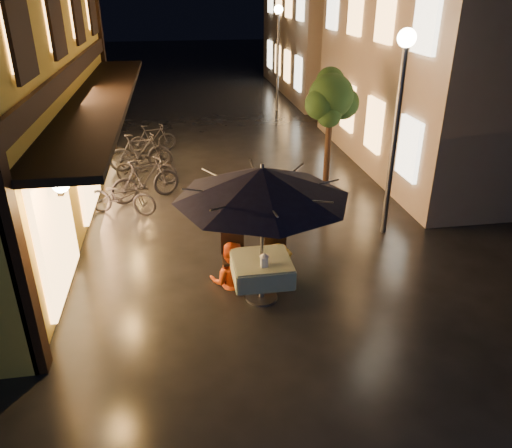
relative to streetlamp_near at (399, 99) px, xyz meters
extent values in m
plane|color=black|center=(-3.00, -2.00, -2.92)|extent=(90.00, 90.00, 0.00)
cube|color=black|center=(-6.47, 2.00, 0.38)|extent=(0.12, 11.00, 0.35)
cube|color=black|center=(-5.90, 2.00, -0.17)|extent=(1.20, 10.50, 0.12)
cube|color=#FFB460|center=(-6.44, -1.50, 1.68)|extent=(0.10, 0.90, 1.50)
cube|color=#FFB460|center=(-6.44, 1.00, 1.68)|extent=(0.10, 0.90, 1.50)
cube|color=#FFB460|center=(-6.44, 3.50, 1.68)|extent=(0.10, 0.90, 1.50)
cube|color=#FFB460|center=(-6.44, -1.50, -1.52)|extent=(0.10, 2.20, 2.40)
cube|color=#FFB460|center=(-6.44, 2.00, -1.52)|extent=(0.10, 2.20, 2.40)
cube|color=#FFB460|center=(-6.44, 5.50, -1.52)|extent=(0.10, 2.20, 2.40)
cube|color=gray|center=(4.50, 4.50, 0.33)|extent=(7.00, 9.00, 6.50)
cube|color=#FFB460|center=(0.95, 1.20, -1.42)|extent=(0.10, 1.00, 1.40)
cube|color=#FFB460|center=(0.95, 1.20, 1.38)|extent=(0.10, 1.00, 1.40)
cube|color=#FFB460|center=(0.95, 3.40, -1.42)|extent=(0.10, 1.00, 1.40)
cube|color=#FFB460|center=(0.95, 3.40, 1.38)|extent=(0.10, 1.00, 1.40)
cube|color=#FFB460|center=(0.95, 5.60, -1.42)|extent=(0.10, 1.00, 1.40)
cube|color=#FFB460|center=(0.95, 5.60, 1.38)|extent=(0.10, 1.00, 1.40)
cube|color=#FFB460|center=(0.95, 7.80, -1.42)|extent=(0.10, 1.00, 1.40)
cube|color=#FFB460|center=(0.95, 7.80, 1.38)|extent=(0.10, 1.00, 1.40)
cube|color=gray|center=(4.50, 16.00, 0.58)|extent=(7.00, 10.00, 7.00)
cube|color=#FFB460|center=(0.95, 12.20, -1.42)|extent=(0.10, 1.00, 1.40)
cube|color=#FFB460|center=(0.95, 12.20, 1.38)|extent=(0.10, 1.00, 1.40)
cube|color=#FFB460|center=(0.95, 14.40, -1.42)|extent=(0.10, 1.00, 1.40)
cube|color=#FFB460|center=(0.95, 14.40, 1.38)|extent=(0.10, 1.00, 1.40)
cube|color=#FFB460|center=(0.95, 16.60, -1.42)|extent=(0.10, 1.00, 1.40)
cube|color=#FFB460|center=(0.95, 18.80, -1.42)|extent=(0.10, 1.00, 1.40)
cylinder|color=black|center=(-0.60, 2.50, -1.82)|extent=(0.16, 0.16, 2.20)
sphere|color=black|center=(-0.60, 2.50, -0.42)|extent=(1.10, 1.10, 1.10)
sphere|color=black|center=(-0.25, 2.60, -0.62)|extent=(0.80, 0.80, 0.80)
sphere|color=black|center=(-0.90, 2.35, -0.57)|extent=(0.76, 0.76, 0.76)
sphere|color=black|center=(-0.55, 2.80, -0.12)|extent=(0.70, 0.70, 0.70)
sphere|color=black|center=(-0.70, 2.25, -0.82)|extent=(0.60, 0.60, 0.60)
cylinder|color=#59595E|center=(0.00, 0.00, -0.92)|extent=(0.12, 0.12, 4.00)
sphere|color=#FFEBBE|center=(0.00, 0.00, 1.13)|extent=(0.36, 0.36, 0.36)
cylinder|color=#59595E|center=(0.00, 12.00, -0.92)|extent=(0.12, 0.12, 4.00)
sphere|color=#FFEBBE|center=(0.00, 12.00, 1.13)|extent=(0.36, 0.36, 0.36)
cylinder|color=#59595E|center=(-3.10, -2.11, -2.56)|extent=(0.10, 0.10, 0.72)
cylinder|color=#59595E|center=(-3.10, -2.11, -2.90)|extent=(0.56, 0.56, 0.04)
cube|color=#2D5235|center=(-3.10, -2.11, -2.17)|extent=(0.95, 0.95, 0.06)
cube|color=#2D5235|center=(-2.62, -2.11, -2.33)|extent=(0.04, 0.95, 0.33)
cube|color=#2D5235|center=(-3.57, -2.11, -2.33)|extent=(0.04, 0.95, 0.33)
cube|color=#2D5235|center=(-3.10, -1.64, -2.33)|extent=(0.95, 0.04, 0.33)
cube|color=#2D5235|center=(-3.10, -2.59, -2.33)|extent=(0.95, 0.04, 0.33)
cylinder|color=#59595E|center=(-3.10, -2.11, -1.77)|extent=(0.05, 0.05, 2.30)
cone|color=black|center=(-3.10, -2.11, -0.77)|extent=(2.86, 2.86, 0.51)
cylinder|color=#59595E|center=(-3.10, -2.11, -0.52)|extent=(0.06, 0.06, 0.12)
cube|color=black|center=(-3.50, -1.46, -2.47)|extent=(0.42, 0.42, 0.05)
cube|color=black|center=(-3.50, -1.27, -2.22)|extent=(0.42, 0.04, 0.55)
cylinder|color=black|center=(-3.68, -1.64, -2.70)|extent=(0.04, 0.04, 0.43)
cylinder|color=black|center=(-3.32, -1.64, -2.70)|extent=(0.04, 0.04, 0.43)
cylinder|color=black|center=(-3.68, -1.28, -2.70)|extent=(0.04, 0.04, 0.43)
cylinder|color=black|center=(-3.32, -1.28, -2.70)|extent=(0.04, 0.04, 0.43)
cube|color=black|center=(-2.70, -1.46, -2.47)|extent=(0.42, 0.42, 0.05)
cube|color=black|center=(-2.70, -1.27, -2.22)|extent=(0.42, 0.04, 0.55)
cylinder|color=black|center=(-2.88, -1.64, -2.70)|extent=(0.04, 0.04, 0.43)
cylinder|color=black|center=(-2.52, -1.64, -2.70)|extent=(0.04, 0.04, 0.43)
cylinder|color=black|center=(-2.88, -1.28, -2.70)|extent=(0.04, 0.04, 0.43)
cylinder|color=black|center=(-2.52, -1.28, -2.70)|extent=(0.04, 0.04, 0.43)
cube|color=white|center=(-3.10, -2.35, -2.05)|extent=(0.11, 0.11, 0.18)
cube|color=#FFD88C|center=(-3.10, -2.35, -2.06)|extent=(0.07, 0.07, 0.12)
cone|color=white|center=(-3.10, -2.35, -1.92)|extent=(0.16, 0.16, 0.07)
imported|color=#DB4912|center=(-3.57, -1.53, -2.12)|extent=(0.88, 0.75, 1.60)
imported|color=gold|center=(-2.69, -1.53, -2.24)|extent=(0.98, 0.72, 1.36)
imported|color=black|center=(-5.75, 1.92, -2.47)|extent=(1.78, 1.12, 0.89)
imported|color=black|center=(-5.23, 2.71, -2.37)|extent=(1.86, 1.21, 1.09)
imported|color=black|center=(-5.25, 3.93, -2.47)|extent=(1.79, 0.95, 0.89)
imported|color=black|center=(-5.47, 5.07, -2.37)|extent=(1.86, 0.75, 1.09)
imported|color=black|center=(-5.30, 5.16, -2.51)|extent=(1.58, 0.62, 0.82)
imported|color=black|center=(-5.15, 6.71, -2.45)|extent=(1.60, 0.85, 0.93)
camera|label=1|loc=(-4.36, -9.30, 2.03)|focal=35.00mm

